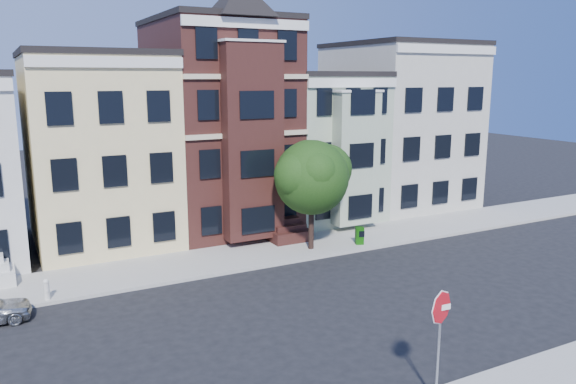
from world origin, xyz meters
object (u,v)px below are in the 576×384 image
newspaper_box (359,236)px  fire_hydrant (47,291)px  street_tree (312,182)px  stop_sign (439,338)px

newspaper_box → fire_hydrant: 15.61m
street_tree → stop_sign: bearing=-105.6°
street_tree → stop_sign: 14.33m
stop_sign → street_tree: bearing=78.0°
street_tree → fire_hydrant: bearing=-175.5°
street_tree → newspaper_box: (2.71, -0.51, -3.06)m
newspaper_box → street_tree: bearing=-169.5°
street_tree → newspaper_box: size_ratio=7.58×
newspaper_box → stop_sign: 14.77m
fire_hydrant → newspaper_box: bearing=1.8°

